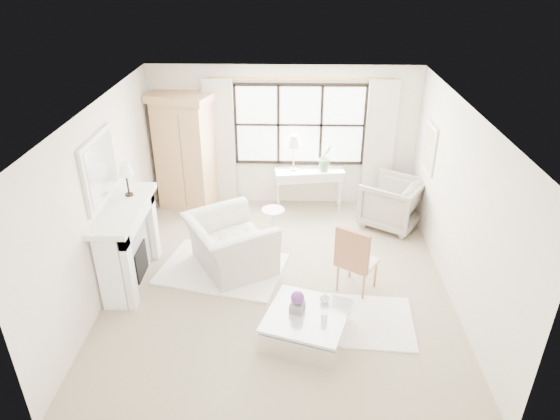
# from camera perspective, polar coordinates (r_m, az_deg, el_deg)

# --- Properties ---
(floor) EXTENTS (5.50, 5.50, 0.00)m
(floor) POSITION_cam_1_polar(r_m,az_deg,el_deg) (7.72, -0.06, -8.13)
(floor) COLOR tan
(floor) RESTS_ON ground
(ceiling) EXTENTS (5.50, 5.50, 0.00)m
(ceiling) POSITION_cam_1_polar(r_m,az_deg,el_deg) (6.51, -0.07, 11.48)
(ceiling) COLOR white
(ceiling) RESTS_ON ground
(wall_back) EXTENTS (5.00, 0.00, 5.00)m
(wall_back) POSITION_cam_1_polar(r_m,az_deg,el_deg) (9.54, 0.43, 8.34)
(wall_back) COLOR white
(wall_back) RESTS_ON ground
(wall_front) EXTENTS (5.00, 0.00, 5.00)m
(wall_front) POSITION_cam_1_polar(r_m,az_deg,el_deg) (4.73, -1.07, -14.44)
(wall_front) COLOR white
(wall_front) RESTS_ON ground
(wall_left) EXTENTS (0.00, 5.50, 5.50)m
(wall_left) POSITION_cam_1_polar(r_m,az_deg,el_deg) (7.51, -19.51, 1.03)
(wall_left) COLOR silver
(wall_left) RESTS_ON ground
(wall_right) EXTENTS (0.00, 5.50, 5.50)m
(wall_right) POSITION_cam_1_polar(r_m,az_deg,el_deg) (7.38, 19.72, 0.54)
(wall_right) COLOR beige
(wall_right) RESTS_ON ground
(window_pane) EXTENTS (2.40, 0.02, 1.50)m
(window_pane) POSITION_cam_1_polar(r_m,az_deg,el_deg) (9.44, 2.28, 9.70)
(window_pane) COLOR white
(window_pane) RESTS_ON wall_back
(window_frame) EXTENTS (2.50, 0.04, 1.50)m
(window_frame) POSITION_cam_1_polar(r_m,az_deg,el_deg) (9.43, 2.28, 9.69)
(window_frame) COLOR black
(window_frame) RESTS_ON wall_back
(curtain_rod) EXTENTS (3.30, 0.04, 0.04)m
(curtain_rod) POSITION_cam_1_polar(r_m,az_deg,el_deg) (9.15, 2.38, 14.77)
(curtain_rod) COLOR #B88A40
(curtain_rod) RESTS_ON wall_back
(curtain_left) EXTENTS (0.55, 0.10, 2.47)m
(curtain_left) POSITION_cam_1_polar(r_m,az_deg,el_deg) (9.59, -6.84, 7.50)
(curtain_left) COLOR beige
(curtain_left) RESTS_ON ground
(curtain_right) EXTENTS (0.55, 0.10, 2.47)m
(curtain_right) POSITION_cam_1_polar(r_m,az_deg,el_deg) (9.62, 11.28, 7.23)
(curtain_right) COLOR beige
(curtain_right) RESTS_ON ground
(fireplace) EXTENTS (0.58, 1.66, 1.26)m
(fireplace) POSITION_cam_1_polar(r_m,az_deg,el_deg) (7.76, -17.14, -3.61)
(fireplace) COLOR white
(fireplace) RESTS_ON ground
(mirror_frame) EXTENTS (0.05, 1.15, 0.95)m
(mirror_frame) POSITION_cam_1_polar(r_m,az_deg,el_deg) (7.30, -19.89, 4.46)
(mirror_frame) COLOR silver
(mirror_frame) RESTS_ON wall_left
(mirror_glass) EXTENTS (0.02, 1.00, 0.80)m
(mirror_glass) POSITION_cam_1_polar(r_m,az_deg,el_deg) (7.29, -19.67, 4.47)
(mirror_glass) COLOR silver
(mirror_glass) RESTS_ON wall_left
(art_frame) EXTENTS (0.04, 0.62, 0.82)m
(art_frame) POSITION_cam_1_polar(r_m,az_deg,el_deg) (8.79, 16.71, 6.79)
(art_frame) COLOR white
(art_frame) RESTS_ON wall_right
(art_canvas) EXTENTS (0.01, 0.52, 0.72)m
(art_canvas) POSITION_cam_1_polar(r_m,az_deg,el_deg) (8.78, 16.58, 6.79)
(art_canvas) COLOR #B6A48D
(art_canvas) RESTS_ON wall_right
(mantel_lamp) EXTENTS (0.22, 0.22, 0.51)m
(mantel_lamp) POSITION_cam_1_polar(r_m,az_deg,el_deg) (7.60, -17.24, 4.28)
(mantel_lamp) COLOR black
(mantel_lamp) RESTS_ON fireplace
(armoire) EXTENTS (1.28, 1.00, 2.24)m
(armoire) POSITION_cam_1_polar(r_m,az_deg,el_deg) (9.58, -10.77, 6.58)
(armoire) COLOR tan
(armoire) RESTS_ON floor
(console_table) EXTENTS (1.35, 0.63, 0.80)m
(console_table) POSITION_cam_1_polar(r_m,az_deg,el_deg) (9.66, 3.33, 2.44)
(console_table) COLOR silver
(console_table) RESTS_ON floor
(console_lamp) EXTENTS (0.28, 0.28, 0.69)m
(console_lamp) POSITION_cam_1_polar(r_m,az_deg,el_deg) (9.27, 1.58, 7.77)
(console_lamp) COLOR #B18A3D
(console_lamp) RESTS_ON console_table
(orchid_plant) EXTENTS (0.37, 0.36, 0.52)m
(orchid_plant) POSITION_cam_1_polar(r_m,az_deg,el_deg) (9.40, 5.25, 6.03)
(orchid_plant) COLOR #55714B
(orchid_plant) RESTS_ON console_table
(side_table) EXTENTS (0.40, 0.40, 0.51)m
(side_table) POSITION_cam_1_polar(r_m,az_deg,el_deg) (8.73, -0.79, -0.96)
(side_table) COLOR silver
(side_table) RESTS_ON floor
(rug_left) EXTENTS (2.13, 1.72, 0.03)m
(rug_left) POSITION_cam_1_polar(r_m,az_deg,el_deg) (8.02, -6.62, -6.67)
(rug_left) COLOR white
(rug_left) RESTS_ON floor
(rug_right) EXTENTS (1.55, 1.20, 0.03)m
(rug_right) POSITION_cam_1_polar(r_m,az_deg,el_deg) (7.06, 8.93, -12.37)
(rug_right) COLOR white
(rug_right) RESTS_ON floor
(club_armchair) EXTENTS (1.65, 1.71, 0.85)m
(club_armchair) POSITION_cam_1_polar(r_m,az_deg,el_deg) (7.85, -5.74, -3.91)
(club_armchair) COLOR beige
(club_armchair) RESTS_ON floor
(wingback_chair) EXTENTS (1.33, 1.33, 0.89)m
(wingback_chair) POSITION_cam_1_polar(r_m,az_deg,el_deg) (9.23, 12.66, 0.81)
(wingback_chair) COLOR #9C9484
(wingback_chair) RESTS_ON floor
(french_chair) EXTENTS (0.67, 0.67, 1.08)m
(french_chair) POSITION_cam_1_polar(r_m,az_deg,el_deg) (7.46, 8.71, -6.99)
(french_chair) COLOR #A56B45
(french_chair) RESTS_ON floor
(coffee_table) EXTENTS (1.26, 1.26, 0.38)m
(coffee_table) POSITION_cam_1_polar(r_m,az_deg,el_deg) (6.65, 3.05, -13.11)
(coffee_table) COLOR white
(coffee_table) RESTS_ON floor
(planter_box) EXTENTS (0.21, 0.21, 0.13)m
(planter_box) POSITION_cam_1_polar(r_m,az_deg,el_deg) (6.52, 2.00, -11.01)
(planter_box) COLOR slate
(planter_box) RESTS_ON coffee_table
(planter_flowers) EXTENTS (0.17, 0.17, 0.17)m
(planter_flowers) POSITION_cam_1_polar(r_m,az_deg,el_deg) (6.43, 2.02, -9.97)
(planter_flowers) COLOR #63317C
(planter_flowers) RESTS_ON planter_box
(pillar_candle) EXTENTS (0.08, 0.08, 0.12)m
(pillar_candle) POSITION_cam_1_polar(r_m,az_deg,el_deg) (6.39, 5.08, -12.10)
(pillar_candle) COLOR white
(pillar_candle) RESTS_ON coffee_table
(coffee_vase) EXTENTS (0.15, 0.15, 0.14)m
(coffee_vase) POSITION_cam_1_polar(r_m,az_deg,el_deg) (6.68, 5.14, -9.97)
(coffee_vase) COLOR silver
(coffee_vase) RESTS_ON coffee_table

